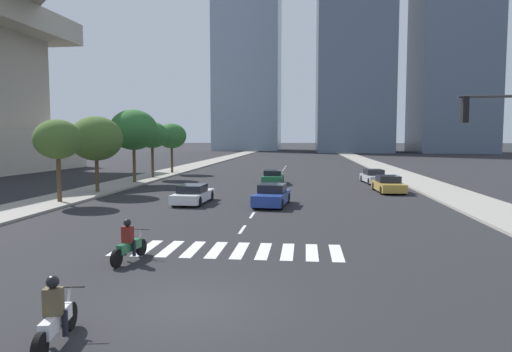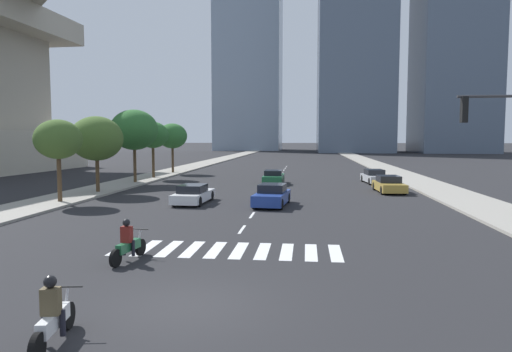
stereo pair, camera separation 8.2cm
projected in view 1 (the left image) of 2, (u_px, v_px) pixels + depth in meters
The scene contains 19 objects.
ground_plane at pixel (190, 306), 11.63m from camera, with size 800.00×800.00×0.00m, color #232326.
sidewalk_east at pixel (430, 186), 39.92m from camera, with size 4.00×260.00×0.15m, color gray.
sidewalk_west at pixel (126, 183), 42.80m from camera, with size 4.00×260.00×0.15m, color gray.
crosswalk_near at pixel (228, 250), 17.46m from camera, with size 8.55×2.61×0.01m.
lane_divider_center at pixel (275, 181), 45.21m from camera, with size 0.14×50.00×0.01m.
motorcycle_lead at pixel (129, 245), 15.83m from camera, with size 0.72×2.21×1.49m.
motorcycle_third at pixel (56, 318), 9.38m from camera, with size 0.71×2.22×1.49m.
sedan_gold_0 at pixel (388, 185), 36.09m from camera, with size 2.06×4.46×1.30m.
sedan_white_1 at pixel (193, 195), 30.01m from camera, with size 1.97×4.61×1.23m.
sedan_silver_2 at pixel (374, 177), 43.35m from camera, with size 2.20×4.63×1.29m.
sedan_green_3 at pixel (273, 178), 42.60m from camera, with size 1.83×4.39×1.29m.
sedan_blue_4 at pixel (272, 196), 28.96m from camera, with size 2.21×4.46×1.35m.
street_tree_nearest at pixel (58, 140), 29.49m from camera, with size 2.99×2.99×5.28m.
street_tree_second at pixel (96, 139), 34.90m from camera, with size 3.96×3.96×5.73m.
street_tree_third at pixel (134, 130), 42.51m from camera, with size 4.37×4.37×6.70m.
street_tree_fourth at pixel (152, 135), 47.69m from camera, with size 3.21×3.21×5.77m.
street_tree_fifth at pixel (172, 136), 54.66m from camera, with size 3.48×3.48×5.82m.
office_tower_center_skyline at pixel (354, 6), 139.19m from camera, with size 21.59×28.26×99.99m.
office_tower_right_skyline at pixel (454, 7), 132.31m from camera, with size 20.62×23.20×84.37m.
Camera 1 is at (2.86, -11.08, 4.23)m, focal length 32.40 mm.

